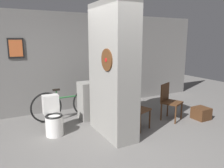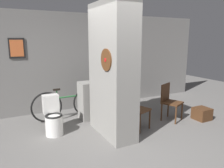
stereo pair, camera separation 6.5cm
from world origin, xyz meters
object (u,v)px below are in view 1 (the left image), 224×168
(chair_near_pillar, at_px, (136,106))
(bicycle, at_px, (67,104))
(chair_by_doorway, at_px, (169,100))
(toilet, at_px, (53,118))
(bottle_tall, at_px, (101,76))

(chair_near_pillar, height_order, bicycle, chair_near_pillar)
(bicycle, bearing_deg, chair_by_doorway, -29.09)
(chair_near_pillar, bearing_deg, chair_by_doorway, -16.36)
(chair_near_pillar, bearing_deg, toilet, 143.30)
(chair_by_doorway, bearing_deg, toilet, 146.44)
(bicycle, relative_size, bottle_tall, 5.12)
(toilet, xyz_separation_m, bottle_tall, (1.31, 0.47, 0.69))
(toilet, height_order, bottle_tall, bottle_tall)
(chair_near_pillar, distance_m, bottle_tall, 1.18)
(bicycle, bearing_deg, bottle_tall, -16.96)
(toilet, xyz_separation_m, bicycle, (0.51, 0.72, 0.04))
(toilet, xyz_separation_m, chair_near_pillar, (1.66, -0.52, 0.15))
(chair_by_doorway, height_order, bottle_tall, bottle_tall)
(chair_near_pillar, bearing_deg, bicycle, 113.57)
(toilet, height_order, bicycle, toilet)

